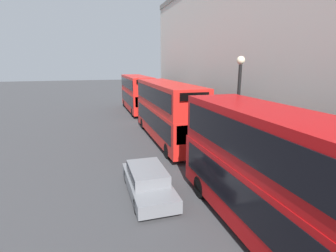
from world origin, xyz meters
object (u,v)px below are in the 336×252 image
car_hatchback (148,180)px  bus_second_in_queue (167,109)px  bus_third_in_queue (137,92)px  pedestrian (273,181)px  bus_leading (288,180)px

car_hatchback → bus_second_in_queue: bearing=67.8°
car_hatchback → bus_third_in_queue: bearing=81.2°
pedestrian → bus_third_in_queue: bearing=94.8°
car_hatchback → pedestrian: bearing=-20.7°
bus_second_in_queue → pedestrian: bearing=-79.1°
bus_leading → bus_second_in_queue: size_ratio=0.99×
bus_third_in_queue → car_hatchback: (-3.40, -21.90, -1.77)m
bus_second_in_queue → car_hatchback: (-3.40, -8.35, -1.83)m
bus_third_in_queue → bus_second_in_queue: bearing=-90.0°
bus_third_in_queue → car_hatchback: bus_third_in_queue is taller
bus_leading → car_hatchback: (-3.40, 5.07, -1.82)m
bus_third_in_queue → bus_leading: bearing=-90.0°
bus_leading → pedestrian: bus_leading is taller
bus_second_in_queue → car_hatchback: 9.20m
car_hatchback → pedestrian: (5.40, -2.04, 0.13)m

